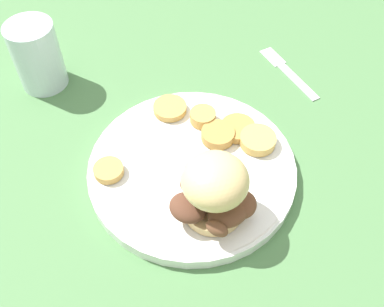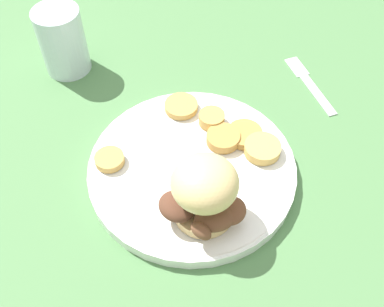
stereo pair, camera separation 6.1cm
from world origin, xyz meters
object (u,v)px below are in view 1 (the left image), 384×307
(drinking_glass, at_px, (37,56))
(sandwich, at_px, (214,192))
(dinner_plate, at_px, (192,168))
(fork, at_px, (288,72))

(drinking_glass, bearing_deg, sandwich, 138.94)
(sandwich, bearing_deg, drinking_glass, -41.06)
(sandwich, bearing_deg, dinner_plate, -67.73)
(fork, height_order, drinking_glass, drinking_glass)
(dinner_plate, xyz_separation_m, sandwich, (-0.03, 0.08, 0.06))
(sandwich, bearing_deg, fork, -112.55)
(dinner_plate, xyz_separation_m, drinking_glass, (0.26, -0.18, 0.04))
(fork, bearing_deg, drinking_glass, 6.42)
(dinner_plate, height_order, sandwich, sandwich)
(fork, xyz_separation_m, drinking_glass, (0.41, 0.05, 0.05))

